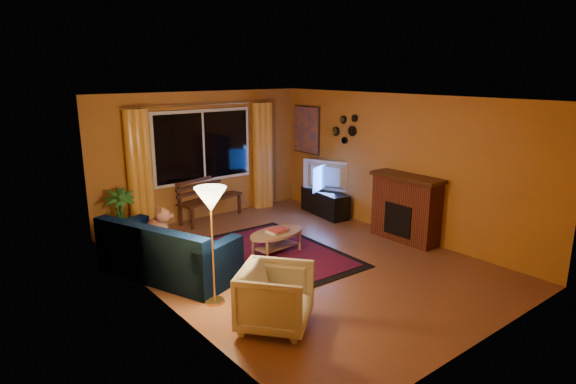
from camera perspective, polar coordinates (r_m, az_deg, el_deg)
floor at (r=7.58m, az=1.43°, el=-8.23°), size 4.50×6.00×0.02m
ceiling at (r=7.02m, az=1.56°, el=11.15°), size 4.50×6.00×0.02m
wall_back at (r=9.65m, az=-10.12°, el=4.25°), size 4.50×0.02×2.50m
wall_left at (r=6.04m, az=-15.16°, el=-2.00°), size 0.02×6.00×2.50m
wall_right at (r=8.79m, az=12.85°, el=3.15°), size 0.02×6.00×2.50m
window at (r=9.56m, az=-9.98°, el=5.38°), size 2.00×0.02×1.30m
curtain_rod at (r=9.44m, az=-10.06°, el=10.15°), size 3.20×0.03×0.03m
curtain_left at (r=9.00m, az=-17.23°, el=2.27°), size 0.36×0.36×2.24m
curtain_right at (r=10.27m, az=-3.10°, el=4.31°), size 0.36×0.36×2.24m
bench at (r=9.66m, az=-9.10°, el=-2.02°), size 1.47×0.75×0.42m
potted_plant at (r=8.73m, az=-19.25°, el=-2.70°), size 0.64×0.64×0.93m
sofa at (r=7.14m, az=-14.00°, el=-6.49°), size 1.54×2.21×0.82m
dog at (r=7.49m, az=-15.24°, el=-3.78°), size 0.40×0.48×0.46m
armchair at (r=5.62m, az=-1.49°, el=-12.05°), size 1.06×1.06×0.80m
floor_lamp at (r=6.09m, az=-8.93°, el=-6.39°), size 0.32×0.32×1.52m
rug at (r=7.88m, az=-1.23°, el=-7.19°), size 1.80×2.76×0.02m
coffee_table at (r=7.82m, az=-1.35°, el=-6.02°), size 1.06×1.06×0.36m
tv_console at (r=9.89m, az=4.39°, el=-1.28°), size 0.56×1.24×0.50m
television at (r=9.75m, az=4.45°, el=1.86°), size 0.57×1.02×0.61m
fireplace at (r=8.56m, az=13.80°, el=-2.04°), size 0.40×1.20×1.10m
mirror_cluster at (r=9.53m, az=6.71°, el=7.59°), size 0.06×0.60×0.56m
painting at (r=10.39m, az=2.19°, el=7.39°), size 0.04×0.76×0.96m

